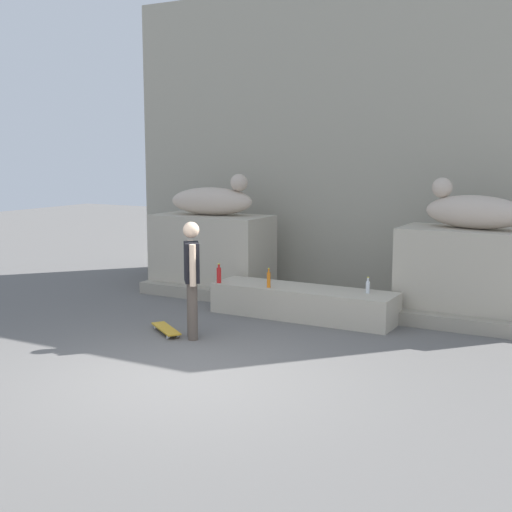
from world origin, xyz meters
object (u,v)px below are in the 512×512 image
bottle_red (219,275)px  skater (192,275)px  statue_reclining_right (472,210)px  bottle_clear (368,287)px  skateboard (166,329)px  bottle_orange (269,279)px  statue_reclining_left (213,200)px

bottle_red → skater: bearing=-71.4°
statue_reclining_right → bottle_clear: bearing=48.4°
statue_reclining_right → skateboard: size_ratio=2.19×
bottle_clear → statue_reclining_right: bearing=36.3°
skater → statue_reclining_right: bearing=94.3°
skateboard → bottle_orange: 1.89m
statue_reclining_left → statue_reclining_right: 4.71m
bottle_red → bottle_orange: bearing=3.6°
statue_reclining_left → bottle_red: statue_reclining_left is taller
bottle_clear → bottle_red: bearing=-170.6°
skater → bottle_clear: (1.91, 1.96, -0.33)m
statue_reclining_left → bottle_orange: size_ratio=5.31×
skateboard → bottle_orange: (0.86, 1.59, 0.55)m
skater → bottle_clear: 2.76m
bottle_red → statue_reclining_right: bearing=20.1°
skater → skateboard: bearing=-131.1°
bottle_red → bottle_orange: size_ratio=1.03×
statue_reclining_left → bottle_orange: (1.86, -1.31, -1.12)m
bottle_red → bottle_clear: bearing=9.4°
statue_reclining_left → skateboard: size_ratio=2.18×
skater → statue_reclining_left: bearing=169.0°
statue_reclining_left → skateboard: (1.00, -2.90, -1.68)m
skater → bottle_orange: skater is taller
skater → skateboard: skater is taller
skateboard → bottle_red: (-0.04, 1.53, 0.56)m
skater → bottle_red: skater is taller
statue_reclining_left → bottle_clear: 3.72m
statue_reclining_left → bottle_red: 2.01m
statue_reclining_right → bottle_clear: statue_reclining_right is taller
statue_reclining_left → statue_reclining_right: same height
statue_reclining_right → skateboard: bearing=50.1°
skater → bottle_clear: bearing=97.8°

